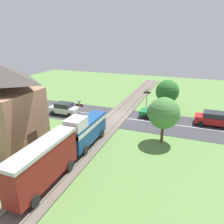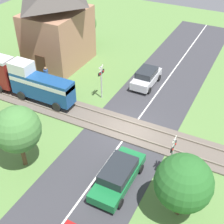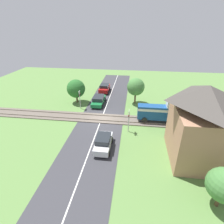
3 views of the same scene
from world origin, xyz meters
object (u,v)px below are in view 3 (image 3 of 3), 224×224
at_px(car_near_crossing, 98,100).
at_px(car_far_side, 103,142).
at_px(train, 184,112).
at_px(car_behind_queue, 104,88).
at_px(station_building, 200,125).
at_px(pedestrian_by_station, 174,129).
at_px(crossing_signal_east_approach, 129,118).
at_px(crossing_signal_west_approach, 80,97).

bearing_deg(car_near_crossing, car_far_side, 13.93).
bearing_deg(car_far_side, train, 123.82).
relative_size(car_behind_queue, station_building, 0.51).
bearing_deg(pedestrian_by_station, crossing_signal_east_approach, -87.90).
height_order(train, car_near_crossing, train).
xyz_separation_m(crossing_signal_west_approach, crossing_signal_east_approach, (5.80, 8.04, 0.00)).
bearing_deg(station_building, crossing_signal_east_approach, -119.01).
bearing_deg(car_behind_queue, car_far_side, 9.23).
xyz_separation_m(station_building, pedestrian_by_station, (-4.02, -1.24, -3.02)).
height_order(crossing_signal_west_approach, crossing_signal_east_approach, same).
bearing_deg(car_far_side, car_behind_queue, -170.77).
xyz_separation_m(car_near_crossing, crossing_signal_east_approach, (7.90, 5.46, 1.22)).
xyz_separation_m(train, station_building, (6.71, -0.41, 1.93)).
bearing_deg(crossing_signal_west_approach, pedestrian_by_station, 67.77).
relative_size(car_behind_queue, crossing_signal_east_approach, 1.28).
distance_m(crossing_signal_east_approach, station_building, 8.06).
distance_m(train, car_far_side, 11.93).
distance_m(car_far_side, car_behind_queue, 17.96).
xyz_separation_m(car_near_crossing, car_far_side, (11.61, 2.88, 0.04)).
height_order(train, station_building, station_building).
relative_size(crossing_signal_east_approach, pedestrian_by_station, 1.85).
xyz_separation_m(train, crossing_signal_east_approach, (2.90, -7.29, 0.13)).
distance_m(car_far_side, pedestrian_by_station, 9.10).
bearing_deg(train, crossing_signal_east_approach, -68.32).
bearing_deg(car_behind_queue, crossing_signal_east_approach, 21.29).
relative_size(car_far_side, car_behind_queue, 0.95).
height_order(crossing_signal_east_approach, pedestrian_by_station, crossing_signal_east_approach).
bearing_deg(pedestrian_by_station, car_far_side, -64.48).
height_order(train, car_far_side, train).
bearing_deg(car_far_side, pedestrian_by_station, 115.52).
height_order(car_behind_queue, station_building, station_building).
height_order(car_behind_queue, crossing_signal_east_approach, crossing_signal_east_approach).
xyz_separation_m(train, car_far_side, (6.61, -9.87, -1.05)).
height_order(train, crossing_signal_east_approach, train).
bearing_deg(station_building, crossing_signal_west_approach, -122.78).
bearing_deg(crossing_signal_east_approach, station_building, 60.99).
relative_size(train, car_far_side, 3.19).
relative_size(crossing_signal_east_approach, station_building, 0.40).
distance_m(car_far_side, crossing_signal_east_approach, 4.68).
bearing_deg(car_behind_queue, crossing_signal_west_approach, -17.44).
height_order(car_far_side, pedestrian_by_station, pedestrian_by_station).
height_order(car_far_side, crossing_signal_west_approach, crossing_signal_west_approach).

